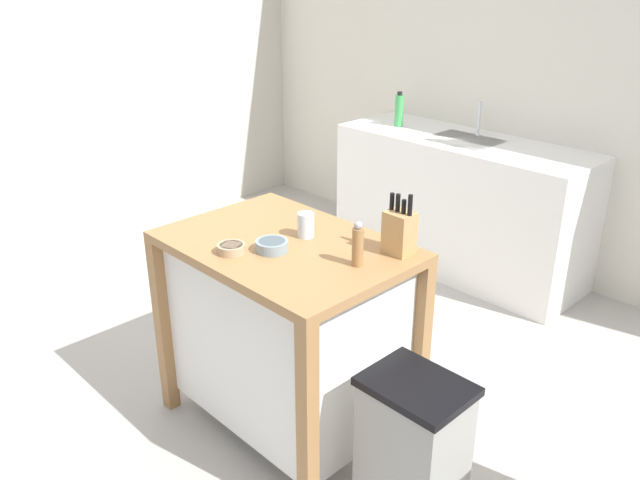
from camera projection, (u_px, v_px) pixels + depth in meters
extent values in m
plane|color=#ADA8A0|center=(292.00, 394.00, 3.18)|extent=(5.93, 5.93, 0.00)
cube|color=beige|center=(544.00, 73.00, 4.02)|extent=(4.93, 0.10, 2.60)
cube|color=beige|center=(142.00, 55.00, 4.76)|extent=(0.10, 2.73, 2.60)
cube|color=#9E7042|center=(285.00, 247.00, 2.64)|extent=(1.01, 0.71, 0.04)
cube|color=white|center=(287.00, 331.00, 2.80)|extent=(0.91, 0.61, 0.76)
cube|color=#9E7042|center=(164.00, 327.00, 2.93)|extent=(0.06, 0.06, 0.86)
cube|color=#9E7042|center=(308.00, 428.00, 2.31)|extent=(0.06, 0.06, 0.86)
cube|color=#9E7042|center=(273.00, 281.00, 3.34)|extent=(0.06, 0.06, 0.86)
cube|color=#9E7042|center=(420.00, 356.00, 2.72)|extent=(0.06, 0.06, 0.86)
cube|color=tan|center=(399.00, 233.00, 2.51)|extent=(0.11, 0.09, 0.17)
cylinder|color=black|center=(392.00, 201.00, 2.49)|extent=(0.02, 0.02, 0.07)
cylinder|color=black|center=(398.00, 203.00, 2.47)|extent=(0.02, 0.02, 0.07)
cylinder|color=black|center=(404.00, 207.00, 2.46)|extent=(0.02, 0.02, 0.06)
cylinder|color=black|center=(410.00, 205.00, 2.43)|extent=(0.02, 0.02, 0.08)
cylinder|color=tan|center=(231.00, 249.00, 2.54)|extent=(0.11, 0.11, 0.04)
cylinder|color=brown|center=(231.00, 245.00, 2.53)|extent=(0.09, 0.09, 0.01)
cylinder|color=gray|center=(272.00, 246.00, 2.55)|extent=(0.13, 0.13, 0.04)
cylinder|color=#49555B|center=(272.00, 242.00, 2.55)|extent=(0.11, 0.11, 0.01)
cylinder|color=silver|center=(306.00, 225.00, 2.67)|extent=(0.07, 0.07, 0.10)
cylinder|color=#9E7042|center=(358.00, 247.00, 2.41)|extent=(0.04, 0.04, 0.15)
sphere|color=#99999E|center=(358.00, 226.00, 2.38)|extent=(0.03, 0.03, 0.03)
cube|color=gray|center=(412.00, 458.00, 2.35)|extent=(0.34, 0.26, 0.60)
cube|color=black|center=(417.00, 386.00, 2.22)|extent=(0.36, 0.28, 0.03)
cube|color=white|center=(459.00, 204.00, 4.33)|extent=(1.70, 0.60, 0.89)
cube|color=silver|center=(463.00, 142.00, 4.15)|extent=(0.44, 0.36, 0.03)
cylinder|color=#B7BCC1|center=(479.00, 119.00, 4.20)|extent=(0.02, 0.02, 0.22)
cylinder|color=green|center=(399.00, 111.00, 4.43)|extent=(0.06, 0.06, 0.21)
cylinder|color=black|center=(400.00, 93.00, 4.38)|extent=(0.04, 0.04, 0.02)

